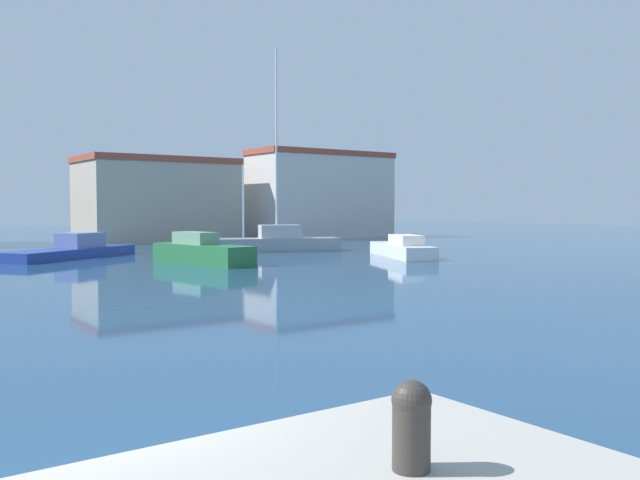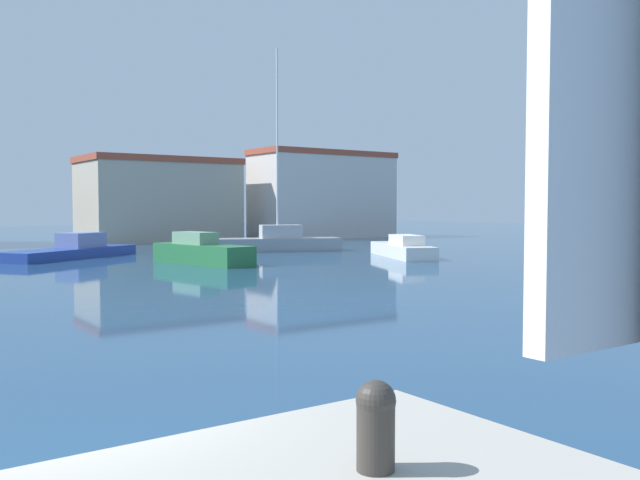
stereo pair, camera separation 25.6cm
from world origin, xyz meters
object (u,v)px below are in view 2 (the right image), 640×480
motorboat_green_outer_mooring (201,252)px  sailboat_grey_near_pier (278,241)px  motorboat_white_behind_lamppost (403,249)px  mooring_bollard (376,422)px  motorboat_blue_distant_east (72,250)px

motorboat_green_outer_mooring → sailboat_grey_near_pier: size_ratio=0.51×
motorboat_white_behind_lamppost → motorboat_green_outer_mooring: bearing=167.2°
mooring_bollard → motorboat_blue_distant_east: 36.49m
motorboat_white_behind_lamppost → motorboat_green_outer_mooring: (-11.07, 2.50, 0.12)m
motorboat_white_behind_lamppost → motorboat_green_outer_mooring: size_ratio=1.08×
motorboat_white_behind_lamppost → motorboat_blue_distant_east: bearing=145.8°
motorboat_white_behind_lamppost → sailboat_grey_near_pier: 8.89m
mooring_bollard → sailboat_grey_near_pier: bearing=59.3°
motorboat_green_outer_mooring → sailboat_grey_near_pier: bearing=36.0°
motorboat_white_behind_lamppost → motorboat_blue_distant_east: (-15.17, 10.29, -0.05)m
motorboat_green_outer_mooring → motorboat_blue_distant_east: bearing=117.8°
sailboat_grey_near_pier → motorboat_blue_distant_east: sailboat_grey_near_pier is taller
mooring_bollard → motorboat_green_outer_mooring: size_ratio=0.09×
motorboat_green_outer_mooring → mooring_bollard: bearing=-113.2°
motorboat_green_outer_mooring → motorboat_blue_distant_east: 8.80m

